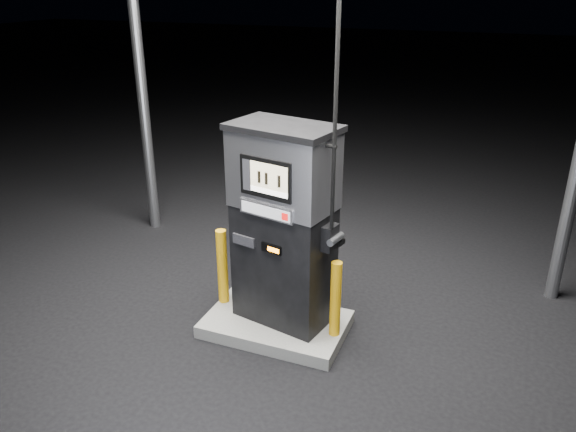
% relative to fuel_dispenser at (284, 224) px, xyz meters
% --- Properties ---
extents(ground, '(80.00, 80.00, 0.00)m').
position_rel_fuel_dispenser_xyz_m(ground, '(-0.07, -0.09, -1.31)').
color(ground, black).
rests_on(ground, ground).
extents(pump_island, '(1.60, 1.00, 0.15)m').
position_rel_fuel_dispenser_xyz_m(pump_island, '(-0.07, -0.09, -1.24)').
color(pump_island, '#63625E').
rests_on(pump_island, ground).
extents(fuel_dispenser, '(1.31, 0.89, 4.70)m').
position_rel_fuel_dispenser_xyz_m(fuel_dispenser, '(0.00, 0.00, 0.00)').
color(fuel_dispenser, black).
rests_on(fuel_dispenser, pump_island).
extents(bollard_left, '(0.16, 0.16, 0.94)m').
position_rel_fuel_dispenser_xyz_m(bollard_left, '(-0.81, 0.03, -0.69)').
color(bollard_left, '#EEA60D').
rests_on(bollard_left, pump_island).
extents(bollard_right, '(0.15, 0.15, 0.89)m').
position_rel_fuel_dispenser_xyz_m(bollard_right, '(0.65, -0.13, -0.72)').
color(bollard_right, '#EEA60D').
rests_on(bollard_right, pump_island).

